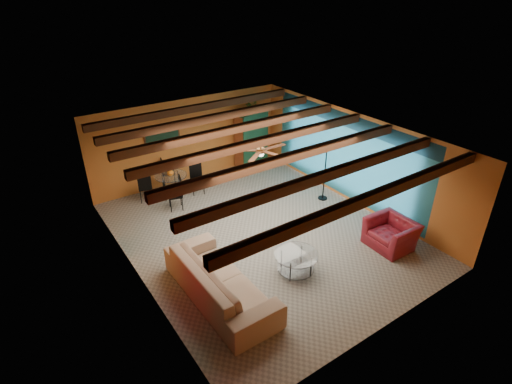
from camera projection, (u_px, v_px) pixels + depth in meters
room at (258, 149)px, 9.62m from camera, size 6.52×8.01×2.71m
sofa at (220, 281)px, 8.35m from camera, size 1.20×3.02×0.88m
armchair at (391, 233)px, 10.01m from camera, size 1.01×1.15×0.72m
coffee_table at (296, 263)px, 9.15m from camera, size 1.23×1.23×0.51m
dining_table at (171, 182)px, 12.20m from camera, size 2.41×2.41×1.01m
armoire at (251, 140)px, 13.98m from camera, size 1.18×0.72×1.94m
floor_lamp at (325, 172)px, 11.89m from camera, size 0.47×0.47×1.79m
ceiling_fan at (261, 150)px, 9.54m from camera, size 1.50×1.50×0.44m
painting at (162, 137)px, 12.30m from camera, size 1.05×0.03×0.65m
potted_plant at (251, 107)px, 13.42m from camera, size 0.44×0.40×0.44m
vase at (169, 163)px, 11.91m from camera, size 0.24×0.24×0.21m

